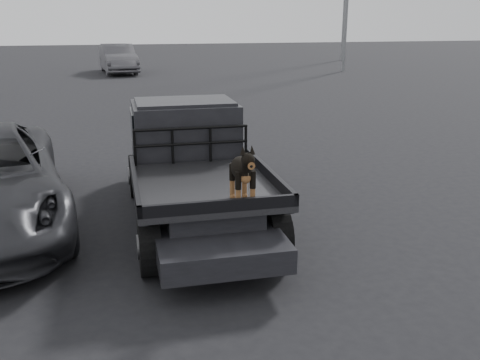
{
  "coord_description": "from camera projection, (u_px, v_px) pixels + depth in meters",
  "views": [
    {
      "loc": [
        -1.27,
        -6.45,
        3.14
      ],
      "look_at": [
        0.11,
        -0.6,
        1.29
      ],
      "focal_mm": 40.0,
      "sensor_mm": 36.0,
      "label": 1
    }
  ],
  "objects": [
    {
      "name": "ground",
      "position": [
        222.0,
        259.0,
        7.2
      ],
      "size": [
        120.0,
        120.0,
        0.0
      ],
      "primitive_type": "plane",
      "color": "black",
      "rests_on": "ground"
    },
    {
      "name": "flatbed_ute",
      "position": [
        195.0,
        194.0,
        8.43
      ],
      "size": [
        2.0,
        5.4,
        0.92
      ],
      "primitive_type": null,
      "color": "black",
      "rests_on": "ground"
    },
    {
      "name": "ute_cab",
      "position": [
        185.0,
        126.0,
        9.05
      ],
      "size": [
        1.72,
        1.3,
        0.88
      ],
      "primitive_type": null,
      "color": "black",
      "rests_on": "flatbed_ute"
    },
    {
      "name": "headache_rack",
      "position": [
        192.0,
        145.0,
        8.4
      ],
      "size": [
        1.8,
        0.08,
        0.55
      ],
      "primitive_type": null,
      "color": "black",
      "rests_on": "flatbed_ute"
    },
    {
      "name": "dog",
      "position": [
        242.0,
        174.0,
        6.56
      ],
      "size": [
        0.32,
        0.6,
        0.74
      ],
      "primitive_type": null,
      "color": "black",
      "rests_on": "flatbed_ute"
    },
    {
      "name": "distant_car_a",
      "position": [
        118.0,
        59.0,
        30.81
      ],
      "size": [
        2.27,
        5.14,
        1.64
      ],
      "primitive_type": "imported",
      "rotation": [
        0.0,
        0.0,
        0.11
      ],
      "color": "#49494D",
      "rests_on": "ground"
    }
  ]
}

